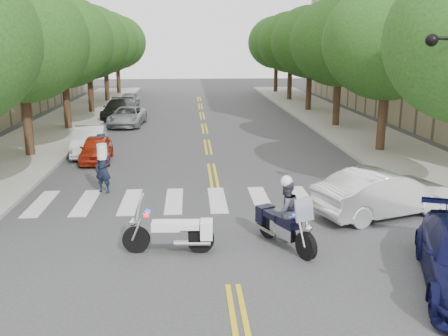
{
  "coord_description": "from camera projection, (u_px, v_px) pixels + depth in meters",
  "views": [
    {
      "loc": [
        -0.92,
        -10.55,
        5.46
      ],
      "look_at": [
        0.21,
        6.03,
        1.3
      ],
      "focal_mm": 40.0,
      "sensor_mm": 36.0,
      "label": 1
    }
  ],
  "objects": [
    {
      "name": "ground",
      "position": [
        233.0,
        285.0,
        11.6
      ],
      "size": [
        140.0,
        140.0,
        0.0
      ],
      "primitive_type": "plane",
      "color": "#38383A",
      "rests_on": "ground"
    },
    {
      "name": "sidewalk_left",
      "position": [
        58.0,
        129.0,
        32.25
      ],
      "size": [
        5.0,
        60.0,
        0.15
      ],
      "primitive_type": "cube",
      "color": "#9E9991",
      "rests_on": "ground"
    },
    {
      "name": "sidewalk_right",
      "position": [
        346.0,
        126.0,
        33.5
      ],
      "size": [
        5.0,
        60.0,
        0.15
      ],
      "primitive_type": "cube",
      "color": "#9E9991",
      "rests_on": "ground"
    },
    {
      "name": "tree_l_1",
      "position": [
        20.0,
        41.0,
        23.22
      ],
      "size": [
        6.4,
        6.4,
        8.45
      ],
      "color": "#382316",
      "rests_on": "ground"
    },
    {
      "name": "tree_l_2",
      "position": [
        62.0,
        42.0,
        30.96
      ],
      "size": [
        6.4,
        6.4,
        8.45
      ],
      "color": "#382316",
      "rests_on": "ground"
    },
    {
      "name": "tree_l_3",
      "position": [
        87.0,
        42.0,
        38.7
      ],
      "size": [
        6.4,
        6.4,
        8.45
      ],
      "color": "#382316",
      "rests_on": "ground"
    },
    {
      "name": "tree_l_4",
      "position": [
        104.0,
        42.0,
        46.45
      ],
      "size": [
        6.4,
        6.4,
        8.45
      ],
      "color": "#382316",
      "rests_on": "ground"
    },
    {
      "name": "tree_l_5",
      "position": [
        116.0,
        42.0,
        54.19
      ],
      "size": [
        6.4,
        6.4,
        8.45
      ],
      "color": "#382316",
      "rests_on": "ground"
    },
    {
      "name": "tree_r_1",
      "position": [
        388.0,
        41.0,
        24.38
      ],
      "size": [
        6.4,
        6.4,
        8.45
      ],
      "color": "#382316",
      "rests_on": "ground"
    },
    {
      "name": "tree_r_2",
      "position": [
        340.0,
        42.0,
        32.12
      ],
      "size": [
        6.4,
        6.4,
        8.45
      ],
      "color": "#382316",
      "rests_on": "ground"
    },
    {
      "name": "tree_r_3",
      "position": [
        311.0,
        42.0,
        39.87
      ],
      "size": [
        6.4,
        6.4,
        8.45
      ],
      "color": "#382316",
      "rests_on": "ground"
    },
    {
      "name": "tree_r_4",
      "position": [
        291.0,
        42.0,
        47.61
      ],
      "size": [
        6.4,
        6.4,
        8.45
      ],
      "color": "#382316",
      "rests_on": "ground"
    },
    {
      "name": "tree_r_5",
      "position": [
        277.0,
        42.0,
        55.35
      ],
      "size": [
        6.4,
        6.4,
        8.45
      ],
      "color": "#382316",
      "rests_on": "ground"
    },
    {
      "name": "motorcycle_police",
      "position": [
        284.0,
        215.0,
        13.61
      ],
      "size": [
        1.33,
        2.36,
        2.04
      ],
      "rotation": [
        0.0,
        0.0,
        3.58
      ],
      "color": "black",
      "rests_on": "ground"
    },
    {
      "name": "motorcycle_parked",
      "position": [
        177.0,
        233.0,
        13.31
      ],
      "size": [
        2.46,
        0.62,
        1.59
      ],
      "rotation": [
        0.0,
        0.0,
        1.52
      ],
      "color": "black",
      "rests_on": "ground"
    },
    {
      "name": "officer_standing",
      "position": [
        103.0,
        169.0,
        18.58
      ],
      "size": [
        0.77,
        0.65,
        1.8
      ],
      "primitive_type": "imported",
      "rotation": [
        0.0,
        0.0,
        -0.39
      ],
      "color": "black",
      "rests_on": "ground"
    },
    {
      "name": "convertible",
      "position": [
        383.0,
        193.0,
        16.12
      ],
      "size": [
        4.93,
        3.1,
        1.53
      ],
      "primitive_type": "imported",
      "rotation": [
        0.0,
        0.0,
        1.91
      ],
      "color": "silver",
      "rests_on": "ground"
    },
    {
      "name": "parked_car_a",
      "position": [
        96.0,
        149.0,
        23.68
      ],
      "size": [
        1.67,
        3.6,
        1.19
      ],
      "primitive_type": "imported",
      "rotation": [
        0.0,
        0.0,
        0.07
      ],
      "color": "#B02712",
      "rests_on": "ground"
    },
    {
      "name": "parked_car_b",
      "position": [
        90.0,
        141.0,
        25.07
      ],
      "size": [
        1.84,
        4.32,
        1.39
      ],
      "primitive_type": "imported",
      "rotation": [
        0.0,
        0.0,
        0.09
      ],
      "color": "silver",
      "rests_on": "ground"
    },
    {
      "name": "parked_car_c",
      "position": [
        127.0,
        116.0,
        33.85
      ],
      "size": [
        2.41,
        4.76,
        1.29
      ],
      "primitive_type": "imported",
      "rotation": [
        0.0,
        0.0,
        -0.06
      ],
      "color": "#96989D",
      "rests_on": "ground"
    },
    {
      "name": "parked_car_d",
      "position": [
        118.0,
        109.0,
        37.1
      ],
      "size": [
        2.12,
        4.88,
        1.4
      ],
      "primitive_type": "imported",
      "rotation": [
        0.0,
        0.0,
        -0.03
      ],
      "color": "black",
      "rests_on": "ground"
    },
    {
      "name": "parked_car_e",
      "position": [
        129.0,
        100.0,
        43.94
      ],
      "size": [
        1.69,
        3.78,
        1.26
      ],
      "primitive_type": "imported",
      "rotation": [
        0.0,
        0.0,
        -0.05
      ],
      "color": "gray",
      "rests_on": "ground"
    }
  ]
}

